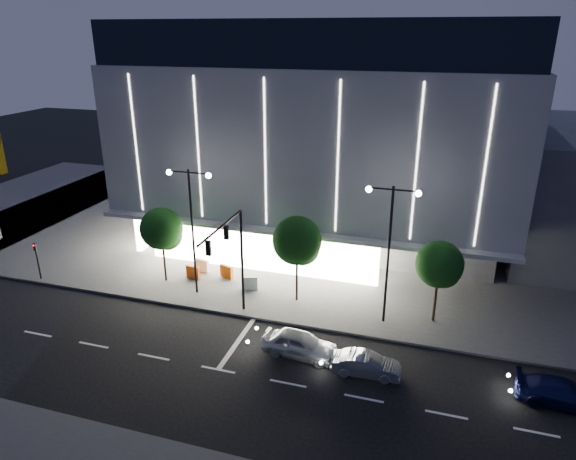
{
  "coord_description": "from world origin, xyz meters",
  "views": [
    {
      "loc": [
        12.51,
        -22.67,
        17.3
      ],
      "look_at": [
        3.24,
        7.46,
        5.0
      ],
      "focal_mm": 32.0,
      "sensor_mm": 36.0,
      "label": 1
    }
  ],
  "objects_px": {
    "ped_signal_far": "(37,257)",
    "barrier_a": "(193,272)",
    "tree_mid": "(298,243)",
    "barrier_b": "(202,265)",
    "barrier_c": "(226,272)",
    "street_lamp_east": "(390,236)",
    "street_lamp_west": "(191,214)",
    "car_lead": "(300,344)",
    "car_second": "(366,365)",
    "car_third": "(563,393)",
    "tree_right": "(440,267)",
    "barrier_d": "(250,283)",
    "traffic_mast": "(232,249)",
    "tree_left": "(162,231)"
  },
  "relations": [
    {
      "from": "barrier_b",
      "to": "car_second",
      "type": "bearing_deg",
      "value": -19.42
    },
    {
      "from": "barrier_a",
      "to": "car_lead",
      "type": "bearing_deg",
      "value": -23.39
    },
    {
      "from": "car_second",
      "to": "street_lamp_east",
      "type": "bearing_deg",
      "value": -5.57
    },
    {
      "from": "car_third",
      "to": "barrier_a",
      "type": "distance_m",
      "value": 24.59
    },
    {
      "from": "tree_right",
      "to": "car_second",
      "type": "height_order",
      "value": "tree_right"
    },
    {
      "from": "traffic_mast",
      "to": "car_third",
      "type": "height_order",
      "value": "traffic_mast"
    },
    {
      "from": "traffic_mast",
      "to": "street_lamp_east",
      "type": "relative_size",
      "value": 0.79
    },
    {
      "from": "barrier_d",
      "to": "barrier_c",
      "type": "bearing_deg",
      "value": 134.4
    },
    {
      "from": "tree_mid",
      "to": "tree_right",
      "type": "distance_m",
      "value": 9.01
    },
    {
      "from": "street_lamp_west",
      "to": "tree_right",
      "type": "height_order",
      "value": "street_lamp_west"
    },
    {
      "from": "traffic_mast",
      "to": "car_third",
      "type": "xyz_separation_m",
      "value": [
        18.41,
        -2.35,
        -4.39
      ]
    },
    {
      "from": "traffic_mast",
      "to": "car_second",
      "type": "distance_m",
      "value": 10.23
    },
    {
      "from": "barrier_a",
      "to": "ped_signal_far",
      "type": "bearing_deg",
      "value": -152.45
    },
    {
      "from": "car_lead",
      "to": "barrier_d",
      "type": "xyz_separation_m",
      "value": [
        -5.45,
        6.33,
        -0.1
      ]
    },
    {
      "from": "barrier_c",
      "to": "barrier_b",
      "type": "bearing_deg",
      "value": -172.01
    },
    {
      "from": "traffic_mast",
      "to": "street_lamp_east",
      "type": "xyz_separation_m",
      "value": [
        9.0,
        2.66,
        0.93
      ]
    },
    {
      "from": "tree_right",
      "to": "car_second",
      "type": "bearing_deg",
      "value": -116.46
    },
    {
      "from": "street_lamp_east",
      "to": "ped_signal_far",
      "type": "relative_size",
      "value": 3.0
    },
    {
      "from": "street_lamp_west",
      "to": "car_lead",
      "type": "distance_m",
      "value": 11.4
    },
    {
      "from": "tree_right",
      "to": "barrier_d",
      "type": "height_order",
      "value": "tree_right"
    },
    {
      "from": "car_lead",
      "to": "barrier_a",
      "type": "relative_size",
      "value": 3.98
    },
    {
      "from": "tree_left",
      "to": "barrier_a",
      "type": "bearing_deg",
      "value": 25.04
    },
    {
      "from": "tree_left",
      "to": "car_lead",
      "type": "relative_size",
      "value": 1.31
    },
    {
      "from": "ped_signal_far",
      "to": "barrier_a",
      "type": "relative_size",
      "value": 2.73
    },
    {
      "from": "street_lamp_east",
      "to": "street_lamp_west",
      "type": "bearing_deg",
      "value": 180.0
    },
    {
      "from": "street_lamp_west",
      "to": "street_lamp_east",
      "type": "relative_size",
      "value": 1.0
    },
    {
      "from": "ped_signal_far",
      "to": "car_lead",
      "type": "distance_m",
      "value": 21.19
    },
    {
      "from": "car_second",
      "to": "barrier_b",
      "type": "height_order",
      "value": "car_second"
    },
    {
      "from": "traffic_mast",
      "to": "street_lamp_east",
      "type": "distance_m",
      "value": 9.43
    },
    {
      "from": "barrier_b",
      "to": "tree_right",
      "type": "bearing_deg",
      "value": 5.54
    },
    {
      "from": "traffic_mast",
      "to": "car_second",
      "type": "bearing_deg",
      "value": -18.1
    },
    {
      "from": "street_lamp_east",
      "to": "ped_signal_far",
      "type": "height_order",
      "value": "street_lamp_east"
    },
    {
      "from": "car_lead",
      "to": "tree_mid",
      "type": "bearing_deg",
      "value": 22.36
    },
    {
      "from": "car_third",
      "to": "barrier_a",
      "type": "height_order",
      "value": "car_third"
    },
    {
      "from": "car_third",
      "to": "barrier_b",
      "type": "distance_m",
      "value": 24.87
    },
    {
      "from": "traffic_mast",
      "to": "tree_right",
      "type": "relative_size",
      "value": 1.28
    },
    {
      "from": "barrier_a",
      "to": "barrier_c",
      "type": "height_order",
      "value": "same"
    },
    {
      "from": "barrier_b",
      "to": "tree_mid",
      "type": "bearing_deg",
      "value": -2.02
    },
    {
      "from": "car_third",
      "to": "tree_mid",
      "type": "bearing_deg",
      "value": 71.16
    },
    {
      "from": "tree_mid",
      "to": "barrier_b",
      "type": "relative_size",
      "value": 5.59
    },
    {
      "from": "ped_signal_far",
      "to": "barrier_b",
      "type": "distance_m",
      "value": 11.91
    },
    {
      "from": "traffic_mast",
      "to": "barrier_d",
      "type": "height_order",
      "value": "traffic_mast"
    },
    {
      "from": "tree_right",
      "to": "car_third",
      "type": "bearing_deg",
      "value": -43.4
    },
    {
      "from": "street_lamp_west",
      "to": "barrier_b",
      "type": "relative_size",
      "value": 8.18
    },
    {
      "from": "car_second",
      "to": "car_third",
      "type": "xyz_separation_m",
      "value": [
        9.64,
        0.52,
        0.03
      ]
    },
    {
      "from": "street_lamp_west",
      "to": "barrier_d",
      "type": "bearing_deg",
      "value": 22.77
    },
    {
      "from": "tree_mid",
      "to": "barrier_d",
      "type": "distance_m",
      "value": 5.16
    },
    {
      "from": "street_lamp_west",
      "to": "barrier_b",
      "type": "bearing_deg",
      "value": 109.25
    },
    {
      "from": "car_lead",
      "to": "car_second",
      "type": "distance_m",
      "value": 3.94
    },
    {
      "from": "tree_left",
      "to": "barrier_a",
      "type": "distance_m",
      "value": 3.9
    }
  ]
}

